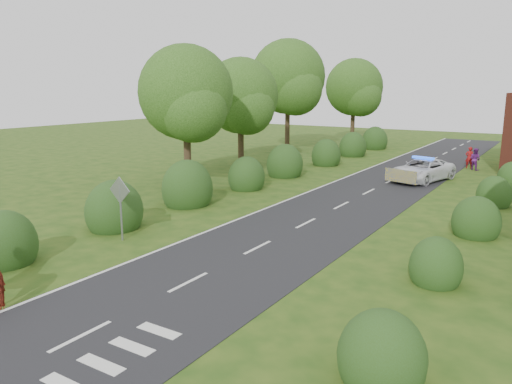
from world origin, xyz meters
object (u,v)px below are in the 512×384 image
Objects in this scene: road_sign at (120,199)px; police_van at (422,170)px; pedestrian_red at (469,158)px; pedestrian_purple at (475,159)px.

police_van is at bearing 70.74° from road_sign.
road_sign is 0.46× the size of police_van.
pedestrian_red is (1.64, 7.03, 0.09)m from police_van.
road_sign is at bearing -94.39° from police_van.
police_van is 7.22m from pedestrian_red.
road_sign reaches higher than pedestrian_red.
pedestrian_red is 0.80m from pedestrian_purple.
police_van is at bearing 56.89° from pedestrian_red.
pedestrian_red reaches higher than pedestrian_purple.
road_sign reaches higher than pedestrian_purple.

